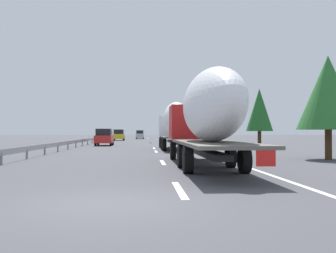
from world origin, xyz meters
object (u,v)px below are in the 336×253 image
Objects in this scene: truck_trailing at (207,114)px; car_blue_sedan at (140,134)px; road_sign at (187,126)px; truck_lead at (175,123)px; car_yellow_coupe at (119,135)px; car_silver_hatch at (140,135)px; car_red_compact at (104,137)px.

car_blue_sedan is (77.86, 3.77, -1.46)m from truck_trailing.
car_blue_sedan is 1.21× the size of road_sign.
truck_lead is 0.85× the size of truck_trailing.
truck_trailing is 3.40× the size of car_blue_sedan.
road_sign is (17.46, -3.10, 0.01)m from truck_lead.
truck_trailing reaches higher than car_yellow_coupe.
car_yellow_coupe is at bearing 30.18° from road_sign.
car_yellow_coupe is 15.29m from car_silver_hatch.
truck_trailing is 4.13× the size of road_sign.
truck_trailing is at bearing -177.23° from car_blue_sedan.
car_yellow_coupe is 0.99× the size of car_silver_hatch.
car_yellow_coupe is (25.12, -0.06, 0.01)m from car_red_compact.
truck_trailing reaches higher than car_blue_sedan.
truck_trailing is at bearing -165.25° from car_red_compact.
truck_trailing is 28.70m from car_red_compact.
car_yellow_coupe is at bearing 166.37° from car_silver_hatch.
car_silver_hatch is at bearing 4.14° from truck_lead.
truck_lead is 2.74× the size of car_yellow_coupe.
car_silver_hatch is 1.29× the size of road_sign.
road_sign reaches higher than car_silver_hatch.
truck_trailing reaches higher than car_red_compact.
truck_lead reaches higher than car_silver_hatch.
road_sign is at bearing -54.75° from car_red_compact.
car_blue_sedan is 25.26m from car_yellow_coupe.
car_red_compact reaches higher than car_blue_sedan.
car_yellow_coupe is 20.61m from road_sign.
car_blue_sedan is at bearing -4.02° from car_red_compact.
road_sign is (35.07, -3.10, -0.04)m from truck_trailing.
car_yellow_coupe is (35.23, 7.23, -1.38)m from truck_lead.
road_sign is at bearing -149.82° from car_yellow_coupe.
car_blue_sedan is at bearing -7.88° from car_yellow_coupe.
truck_trailing reaches higher than car_silver_hatch.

